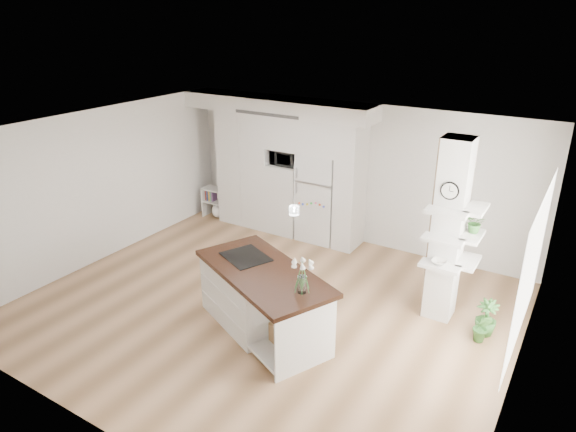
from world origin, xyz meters
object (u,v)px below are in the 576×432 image
at_px(refrigerator, 320,197).
at_px(kitchen_island, 255,293).
at_px(floor_plant_a, 482,328).
at_px(bookshelf, 217,205).

distance_m(refrigerator, kitchen_island, 3.20).
height_order(refrigerator, floor_plant_a, refrigerator).
bearing_deg(floor_plant_a, kitchen_island, -156.69).
height_order(refrigerator, kitchen_island, refrigerator).
relative_size(kitchen_island, bookshelf, 3.63).
distance_m(kitchen_island, floor_plant_a, 3.17).
bearing_deg(bookshelf, floor_plant_a, -17.78).
height_order(kitchen_island, bookshelf, kitchen_island).
xyz_separation_m(kitchen_island, bookshelf, (-3.08, 2.93, -0.21)).
height_order(kitchen_island, floor_plant_a, kitchen_island).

